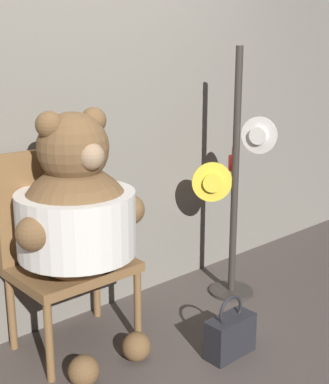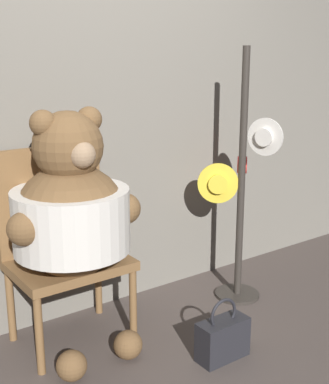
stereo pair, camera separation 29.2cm
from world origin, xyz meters
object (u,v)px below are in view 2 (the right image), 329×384
hat_display_rack (239,194)px  handbag_on_ground (223,338)px  teddy_bear (72,213)px  chair (61,240)px

hat_display_rack → handbag_on_ground: size_ratio=4.68×
teddy_bear → hat_display_rack: 1.10m
chair → teddy_bear: (-0.01, -0.16, 0.19)m
chair → teddy_bear: bearing=-93.6°
teddy_bear → hat_display_rack: (1.10, -0.04, -0.07)m
chair → handbag_on_ground: chair is taller
chair → handbag_on_ground: 0.98m
chair → hat_display_rack: (1.09, -0.21, 0.12)m
teddy_bear → handbag_on_ground: size_ratio=3.81×
hat_display_rack → handbag_on_ground: (-0.55, -0.49, -0.56)m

